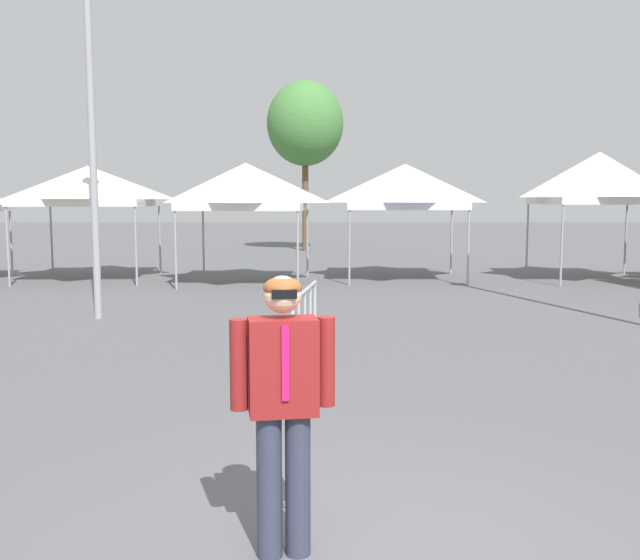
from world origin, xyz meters
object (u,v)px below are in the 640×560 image
object	(u,v)px
crowd_barrier_by_lift	(304,313)
canopy_tent_behind_center	(88,186)
light_pole_opposite_side	(87,17)
tree_behind_tents_left	(305,124)
person_foreground	(283,396)
canopy_tent_right_of_center	(598,178)
canopy_tent_behind_right	(245,187)
canopy_tent_center	(404,187)

from	to	relation	value
crowd_barrier_by_lift	canopy_tent_behind_center	bearing A→B (deg)	120.60
light_pole_opposite_side	tree_behind_tents_left	world-z (taller)	light_pole_opposite_side
person_foreground	canopy_tent_right_of_center	bearing A→B (deg)	62.58
canopy_tent_behind_right	light_pole_opposite_side	xyz separation A→B (m)	(-2.24, -5.77, 2.94)
canopy_tent_behind_right	canopy_tent_right_of_center	xyz separation A→B (m)	(9.82, 0.78, 0.25)
canopy_tent_right_of_center	canopy_tent_behind_center	bearing A→B (deg)	179.48
canopy_tent_right_of_center	person_foreground	size ratio (longest dim) A/B	2.02
canopy_tent_center	crowd_barrier_by_lift	world-z (taller)	canopy_tent_center
canopy_tent_behind_center	canopy_tent_center	size ratio (longest dim) A/B	1.05
canopy_tent_center	canopy_tent_right_of_center	size ratio (longest dim) A/B	0.95
tree_behind_tents_left	canopy_tent_center	bearing A→B (deg)	-75.08
canopy_tent_behind_center	light_pole_opposite_side	bearing A→B (deg)	-70.92
canopy_tent_center	crowd_barrier_by_lift	distance (m)	11.26
canopy_tent_center	light_pole_opposite_side	xyz separation A→B (m)	(-6.64, -6.74, 2.93)
crowd_barrier_by_lift	canopy_tent_right_of_center	bearing A→B (deg)	52.89
canopy_tent_behind_center	canopy_tent_behind_right	bearing A→B (deg)	-11.38
crowd_barrier_by_lift	canopy_tent_center	bearing A→B (deg)	76.41
canopy_tent_right_of_center	canopy_tent_behind_right	bearing A→B (deg)	-175.43
tree_behind_tents_left	crowd_barrier_by_lift	distance (m)	22.83
canopy_tent_center	canopy_tent_behind_right	bearing A→B (deg)	-167.55
tree_behind_tents_left	light_pole_opposite_side	bearing A→B (deg)	-101.09
canopy_tent_center	canopy_tent_behind_center	bearing A→B (deg)	-179.63
canopy_tent_right_of_center	crowd_barrier_by_lift	distance (m)	13.46
canopy_tent_behind_right	canopy_tent_right_of_center	bearing A→B (deg)	4.57
canopy_tent_behind_right	light_pole_opposite_side	world-z (taller)	light_pole_opposite_side
tree_behind_tents_left	crowd_barrier_by_lift	size ratio (longest dim) A/B	3.60
light_pole_opposite_side	crowd_barrier_by_lift	distance (m)	7.47
canopy_tent_right_of_center	canopy_tent_center	bearing A→B (deg)	178.01
canopy_tent_behind_center	crowd_barrier_by_lift	xyz separation A→B (m)	(6.35, -10.73, -1.90)
canopy_tent_behind_right	canopy_tent_center	distance (m)	4.51
canopy_tent_behind_right	person_foreground	size ratio (longest dim) A/B	1.93
canopy_tent_behind_center	canopy_tent_center	distance (m)	8.96
light_pole_opposite_side	tree_behind_tents_left	distance (m)	18.60
person_foreground	tree_behind_tents_left	world-z (taller)	tree_behind_tents_left
canopy_tent_behind_right	tree_behind_tents_left	bearing A→B (deg)	83.86
canopy_tent_right_of_center	tree_behind_tents_left	world-z (taller)	tree_behind_tents_left
person_foreground	crowd_barrier_by_lift	bearing A→B (deg)	89.69
canopy_tent_behind_right	tree_behind_tents_left	size ratio (longest dim) A/B	0.46
person_foreground	canopy_tent_behind_right	bearing A→B (deg)	96.86
canopy_tent_center	person_foreground	world-z (taller)	canopy_tent_center
canopy_tent_right_of_center	tree_behind_tents_left	size ratio (longest dim) A/B	0.48
person_foreground	crowd_barrier_by_lift	size ratio (longest dim) A/B	0.85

